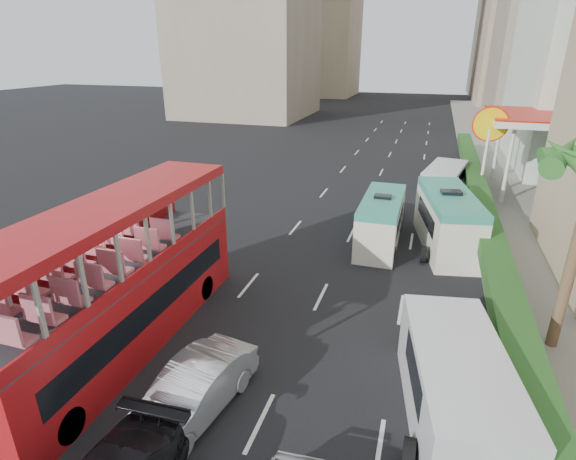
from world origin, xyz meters
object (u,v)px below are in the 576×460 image
at_px(minibus_near, 381,221).
at_px(minibus_far, 447,221).
at_px(double_decker_bus, 119,277).
at_px(panel_van_near, 456,389).
at_px(panel_van_far, 444,182).
at_px(shell_station, 535,155).
at_px(palm_tree, 573,258).
at_px(van_asset, 385,222).
at_px(car_silver_lane_a, 195,413).

relative_size(minibus_near, minibus_far, 0.88).
xyz_separation_m(double_decker_bus, panel_van_near, (10.52, -0.43, -1.40)).
xyz_separation_m(minibus_far, panel_van_far, (-0.07, 8.81, -0.36)).
relative_size(panel_van_near, shell_station, 0.71).
bearing_deg(double_decker_bus, palm_tree, 16.16).
distance_m(minibus_near, shell_station, 14.82).
height_order(double_decker_bus, minibus_far, double_decker_bus).
height_order(van_asset, panel_van_far, panel_van_far).
distance_m(car_silver_lane_a, panel_van_near, 7.11).
height_order(double_decker_bus, minibus_near, double_decker_bus).
xyz_separation_m(car_silver_lane_a, panel_van_near, (6.78, 1.80, 1.13)).
relative_size(car_silver_lane_a, van_asset, 1.05).
relative_size(van_asset, palm_tree, 0.67).
xyz_separation_m(panel_van_near, panel_van_far, (-0.17, 20.99, -0.07)).
relative_size(double_decker_bus, shell_station, 1.38).
bearing_deg(palm_tree, panel_van_far, 101.76).
bearing_deg(van_asset, minibus_far, -42.64).
height_order(car_silver_lane_a, van_asset, car_silver_lane_a).
relative_size(palm_tree, shell_station, 0.80).
distance_m(van_asset, minibus_far, 4.54).
relative_size(car_silver_lane_a, minibus_near, 0.80).
bearing_deg(panel_van_near, double_decker_bus, 167.56).
relative_size(van_asset, panel_van_near, 0.76).
height_order(van_asset, shell_station, shell_station).
height_order(double_decker_bus, panel_van_far, double_decker_bus).
xyz_separation_m(car_silver_lane_a, minibus_near, (3.47, 13.39, 1.25)).
relative_size(panel_van_near, palm_tree, 0.89).
distance_m(car_silver_lane_a, van_asset, 17.10).
distance_m(panel_van_far, shell_station, 6.38).
height_order(panel_van_near, palm_tree, palm_tree).
bearing_deg(panel_van_far, double_decker_bus, -105.70).
bearing_deg(double_decker_bus, car_silver_lane_a, -30.73).
xyz_separation_m(van_asset, panel_van_near, (3.40, -14.97, 1.13)).
bearing_deg(van_asset, panel_van_far, 59.50).
bearing_deg(minibus_far, double_decker_bus, -142.68).
bearing_deg(panel_van_near, minibus_far, 80.39).
height_order(van_asset, panel_van_near, panel_van_near).
distance_m(panel_van_near, shell_station, 24.11).
distance_m(palm_tree, shell_station, 19.14).
bearing_deg(minibus_far, minibus_near, 179.15).
distance_m(minibus_near, minibus_far, 3.27).
bearing_deg(double_decker_bus, panel_van_near, -2.32).
bearing_deg(panel_van_far, minibus_near, -97.49).
xyz_separation_m(van_asset, minibus_near, (0.08, -3.37, 1.25)).
height_order(van_asset, palm_tree, palm_tree).
distance_m(van_asset, palm_tree, 12.92).
xyz_separation_m(double_decker_bus, car_silver_lane_a, (3.74, -2.22, -2.53)).
bearing_deg(double_decker_bus, minibus_near, 57.17).
xyz_separation_m(panel_van_far, shell_station, (5.65, 2.44, 1.68)).
height_order(minibus_far, palm_tree, palm_tree).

